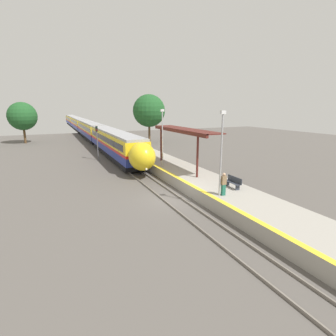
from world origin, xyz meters
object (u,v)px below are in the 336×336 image
Objects in this scene: lamppost_mid at (162,135)px; lamppost_near at (221,149)px; person_waiting at (224,184)px; train at (84,126)px; platform_bench at (233,182)px; railway_signal at (97,140)px.

lamppost_near is at bearing -90.00° from lamppost_mid.
lamppost_mid reaches higher than person_waiting.
train is 58.17× the size of person_waiting.
person_waiting is (2.60, -57.15, -0.35)m from train.
platform_bench is 0.36× the size of railway_signal.
lamppost_mid is (-2.07, 9.30, 2.91)m from platform_bench.
train is at bearing 92.34° from lamppost_near.
train is 35.52m from railway_signal.
person_waiting is (-1.80, -1.16, 0.39)m from platform_bench.
person_waiting is 10.77m from lamppost_mid.
train is 57.14m from lamppost_near.
railway_signal is 0.78× the size of lamppost_near.
lamppost_mid is at bearing -87.14° from train.
person_waiting is 2.54m from lamppost_near.
train is at bearing 94.50° from platform_bench.
lamppost_mid is (4.88, -11.26, 1.56)m from railway_signal.
person_waiting reaches higher than platform_bench.
lamppost_near reaches higher than railway_signal.
lamppost_near is (-2.07, -1.07, 2.91)m from platform_bench.
railway_signal is (-2.55, -35.42, 0.62)m from train.
person_waiting is 22.34m from railway_signal.
lamppost_near is (4.88, -21.63, 1.56)m from railway_signal.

